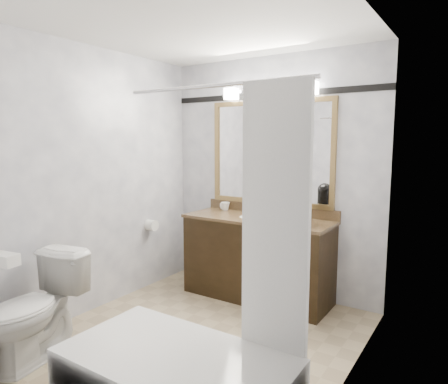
# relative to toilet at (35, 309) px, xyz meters

# --- Properties ---
(room) EXTENTS (2.42, 2.62, 2.52)m
(room) POSITION_rel_toilet_xyz_m (0.82, 0.92, 0.86)
(room) COLOR tan
(room) RESTS_ON ground
(vanity) EXTENTS (1.53, 0.58, 0.97)m
(vanity) POSITION_rel_toilet_xyz_m (0.82, 1.94, 0.05)
(vanity) COLOR black
(vanity) RESTS_ON ground
(mirror) EXTENTS (1.40, 0.04, 1.10)m
(mirror) POSITION_rel_toilet_xyz_m (0.82, 2.20, 1.11)
(mirror) COLOR olive
(mirror) RESTS_ON room
(vanity_light_bar) EXTENTS (1.02, 0.14, 0.12)m
(vanity_light_bar) POSITION_rel_toilet_xyz_m (0.82, 2.15, 1.74)
(vanity_light_bar) COLOR silver
(vanity_light_bar) RESTS_ON room
(accent_stripe) EXTENTS (2.40, 0.01, 0.06)m
(accent_stripe) POSITION_rel_toilet_xyz_m (0.82, 2.21, 1.71)
(accent_stripe) COLOR black
(accent_stripe) RESTS_ON room
(bathtub) EXTENTS (1.30, 0.75, 1.96)m
(bathtub) POSITION_rel_toilet_xyz_m (1.38, 0.02, -0.11)
(bathtub) COLOR white
(bathtub) RESTS_ON ground
(tp_roll) EXTENTS (0.11, 0.12, 0.12)m
(tp_roll) POSITION_rel_toilet_xyz_m (-0.32, 1.58, 0.31)
(tp_roll) COLOR white
(tp_roll) RESTS_ON room
(toilet) EXTENTS (0.56, 0.83, 0.78)m
(toilet) POSITION_rel_toilet_xyz_m (0.00, 0.00, 0.00)
(toilet) COLOR white
(toilet) RESTS_ON ground
(tissue_box) EXTENTS (0.21, 0.14, 0.08)m
(tissue_box) POSITION_rel_toilet_xyz_m (0.00, -0.20, 0.43)
(tissue_box) COLOR white
(tissue_box) RESTS_ON toilet
(coffee_maker) EXTENTS (0.17, 0.22, 0.33)m
(coffee_maker) POSITION_rel_toilet_xyz_m (1.32, 1.90, 0.63)
(coffee_maker) COLOR black
(coffee_maker) RESTS_ON vanity
(cup_left) EXTENTS (0.12, 0.12, 0.08)m
(cup_left) POSITION_rel_toilet_xyz_m (0.29, 2.13, 0.50)
(cup_left) COLOR white
(cup_left) RESTS_ON vanity
(cup_right) EXTENTS (0.10, 0.10, 0.09)m
(cup_right) POSITION_rel_toilet_xyz_m (0.31, 2.12, 0.51)
(cup_right) COLOR white
(cup_right) RESTS_ON vanity
(soap_bottle_a) EXTENTS (0.06, 0.07, 0.11)m
(soap_bottle_a) POSITION_rel_toilet_xyz_m (0.58, 2.11, 0.52)
(soap_bottle_a) COLOR white
(soap_bottle_a) RESTS_ON vanity
(soap_bar) EXTENTS (0.07, 0.05, 0.02)m
(soap_bar) POSITION_rel_toilet_xyz_m (0.88, 2.05, 0.47)
(soap_bar) COLOR beige
(soap_bar) RESTS_ON vanity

